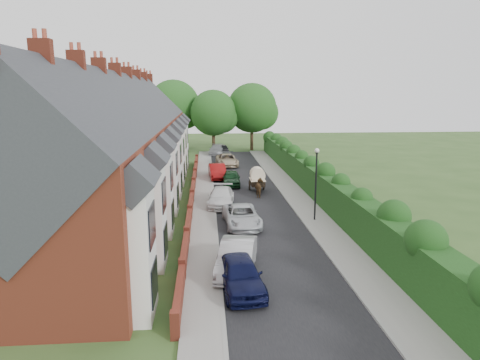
% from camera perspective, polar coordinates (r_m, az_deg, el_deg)
% --- Properties ---
extents(ground, '(140.00, 140.00, 0.00)m').
position_cam_1_polar(ground, '(26.25, 4.79, -8.22)').
color(ground, '#2D4C1E').
rests_on(ground, ground).
extents(road, '(6.00, 58.00, 0.02)m').
position_cam_1_polar(road, '(36.63, 1.25, -2.41)').
color(road, black).
rests_on(road, ground).
extents(pavement_hedge_side, '(2.20, 58.00, 0.12)m').
position_cam_1_polar(pavement_hedge_side, '(37.24, 7.55, -2.20)').
color(pavement_hedge_side, gray).
rests_on(pavement_hedge_side, ground).
extents(pavement_house_side, '(1.70, 58.00, 0.12)m').
position_cam_1_polar(pavement_house_side, '(36.44, -4.78, -2.44)').
color(pavement_house_side, gray).
rests_on(pavement_house_side, ground).
extents(kerb_hedge_side, '(0.18, 58.00, 0.13)m').
position_cam_1_polar(kerb_hedge_side, '(37.04, 5.96, -2.23)').
color(kerb_hedge_side, gray).
rests_on(kerb_hedge_side, ground).
extents(kerb_house_side, '(0.18, 58.00, 0.13)m').
position_cam_1_polar(kerb_house_side, '(36.44, -3.53, -2.42)').
color(kerb_house_side, gray).
rests_on(kerb_house_side, ground).
extents(hedge, '(2.10, 58.00, 2.85)m').
position_cam_1_polar(hedge, '(37.32, 10.31, 0.17)').
color(hedge, '#183611').
rests_on(hedge, ground).
extents(terrace_row, '(9.05, 40.50, 11.50)m').
position_cam_1_polar(terrace_row, '(35.27, -15.59, 4.00)').
color(terrace_row, '#993D27').
rests_on(terrace_row, ground).
extents(garden_wall_row, '(0.35, 40.35, 1.10)m').
position_cam_1_polar(garden_wall_row, '(35.39, -6.42, -2.23)').
color(garden_wall_row, maroon).
rests_on(garden_wall_row, ground).
extents(lamppost, '(0.32, 0.32, 5.16)m').
position_cam_1_polar(lamppost, '(29.86, 10.11, 0.64)').
color(lamppost, black).
rests_on(lamppost, ground).
extents(tree_far_left, '(7.14, 6.80, 9.29)m').
position_cam_1_polar(tree_far_left, '(64.52, -3.27, 8.78)').
color(tree_far_left, '#332316').
rests_on(tree_far_left, ground).
extents(tree_far_right, '(7.98, 7.60, 10.31)m').
position_cam_1_polar(tree_far_right, '(66.90, 1.93, 9.41)').
color(tree_far_right, '#332316').
rests_on(tree_far_right, ground).
extents(tree_far_back, '(8.40, 8.00, 10.82)m').
position_cam_1_polar(tree_far_back, '(67.61, -8.45, 9.57)').
color(tree_far_back, '#332316').
rests_on(tree_far_back, ground).
extents(car_navy, '(2.34, 4.72, 1.55)m').
position_cam_1_polar(car_navy, '(19.93, 0.01, -12.40)').
color(car_navy, black).
rests_on(car_navy, ground).
extents(car_silver_a, '(2.56, 5.05, 1.59)m').
position_cam_1_polar(car_silver_a, '(21.76, -0.41, -10.22)').
color(car_silver_a, '#A5A5A9').
rests_on(car_silver_a, ground).
extents(car_silver_b, '(2.58, 5.07, 1.37)m').
position_cam_1_polar(car_silver_b, '(28.98, 0.24, -4.82)').
color(car_silver_b, silver).
rests_on(car_silver_b, ground).
extents(car_white, '(2.44, 5.01, 1.40)m').
position_cam_1_polar(car_white, '(34.07, -2.54, -2.30)').
color(car_white, silver).
rests_on(car_white, ground).
extents(car_green, '(1.90, 4.27, 1.43)m').
position_cam_1_polar(car_green, '(41.43, -1.16, 0.24)').
color(car_green, black).
rests_on(car_green, ground).
extents(car_red, '(1.93, 4.75, 1.53)m').
position_cam_1_polar(car_red, '(44.82, -3.04, 1.16)').
color(car_red, maroon).
rests_on(car_red, ground).
extents(car_beige, '(2.77, 5.38, 1.45)m').
position_cam_1_polar(car_beige, '(52.45, -1.74, 2.66)').
color(car_beige, tan).
rests_on(car_beige, ground).
extents(car_grey, '(2.31, 4.77, 1.34)m').
position_cam_1_polar(car_grey, '(54.43, -1.84, 2.93)').
color(car_grey, '#505157').
rests_on(car_grey, ground).
extents(car_black, '(1.82, 3.89, 1.29)m').
position_cam_1_polar(car_black, '(63.54, -2.24, 4.15)').
color(car_black, black).
rests_on(car_black, ground).
extents(horse, '(0.88, 1.84, 1.53)m').
position_cam_1_polar(horse, '(37.06, 2.68, -1.06)').
color(horse, '#442E19').
rests_on(horse, ground).
extents(horse_cart, '(1.40, 3.09, 2.23)m').
position_cam_1_polar(horse_cart, '(38.85, 2.33, 0.31)').
color(horse_cart, black).
rests_on(horse_cart, ground).
extents(car_extra_far, '(2.45, 5.00, 1.40)m').
position_cam_1_polar(car_extra_far, '(62.04, -3.19, 4.02)').
color(car_extra_far, '#9D9EA4').
rests_on(car_extra_far, ground).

